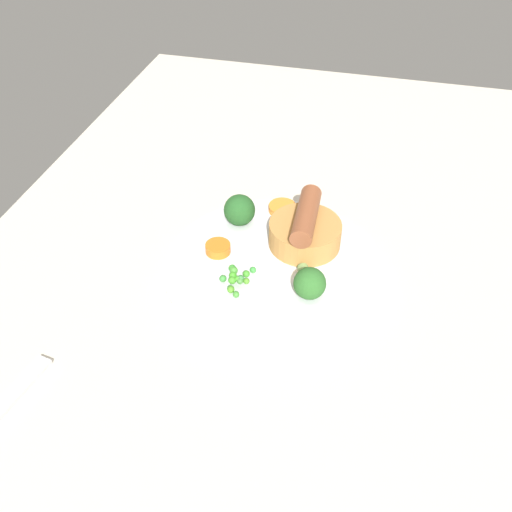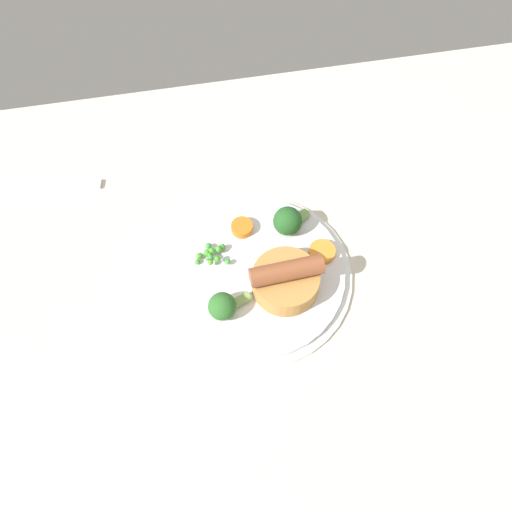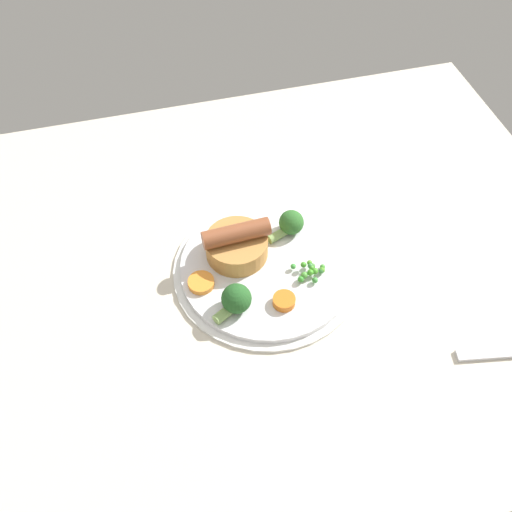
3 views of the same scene
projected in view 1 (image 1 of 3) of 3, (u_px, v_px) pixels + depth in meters
dining_table at (291, 253)px, 75.14cm from camera, size 110.00×80.00×3.00cm
dinner_plate at (274, 264)px, 70.55cm from camera, size 27.25×27.25×1.40cm
sausage_pudding at (305, 230)px, 70.65cm from camera, size 9.73×9.03×5.83cm
pea_pile at (236, 278)px, 66.08cm from camera, size 4.89×3.88×1.63cm
broccoli_floret_near at (239, 210)px, 74.23cm from camera, size 5.72×4.49×4.13cm
broccoli_floret_far at (309, 283)px, 64.28cm from camera, size 5.92×3.96×3.74cm
carrot_slice_1 at (218, 248)px, 70.57cm from camera, size 3.64×3.64×1.18cm
carrot_slice_4 at (282, 208)px, 77.07cm from camera, size 5.26×5.26×0.89cm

